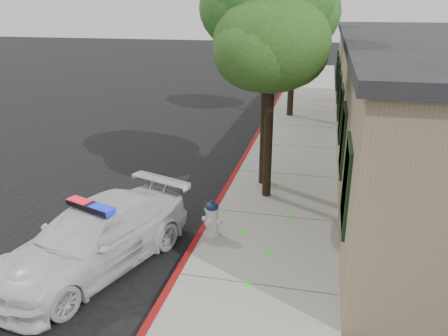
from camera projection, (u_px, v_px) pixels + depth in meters
ground at (174, 279)px, 8.86m from camera, size 120.00×120.00×0.00m
sidewalk at (273, 218)px, 11.24m from camera, size 3.20×60.00×0.15m
red_curb at (214, 212)px, 11.56m from camera, size 0.14×60.00×0.16m
clapboard_building at (448, 100)px, 14.94m from camera, size 7.30×20.89×4.24m
police_car at (94, 238)px, 9.06m from camera, size 3.30×4.95×1.45m
fire_hydrant at (212, 218)px, 10.12m from camera, size 0.49×0.42×0.84m
street_tree_near at (272, 48)px, 11.02m from camera, size 2.92×3.06×5.35m
street_tree_mid at (270, 5)px, 11.58m from camera, size 3.64×3.46×6.61m
street_tree_far at (296, 9)px, 19.62m from camera, size 3.43×3.44×6.35m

